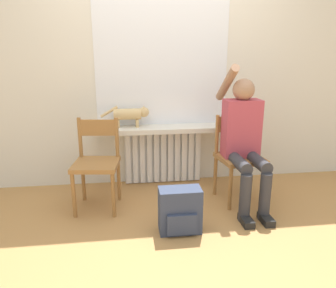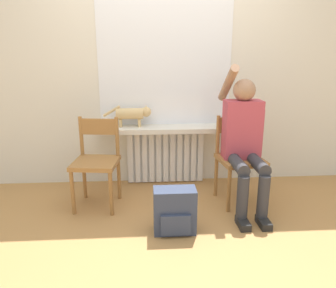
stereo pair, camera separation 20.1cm
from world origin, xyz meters
name	(u,v)px [view 1 (the left image)]	position (x,y,z in m)	size (l,w,h in m)	color
ground_plane	(180,235)	(0.00, 0.00, 0.00)	(12.00, 12.00, 0.00)	#B27F47
wall_with_window	(162,60)	(0.00, 1.23, 1.35)	(7.00, 0.06, 2.70)	silver
radiator	(163,156)	(0.00, 1.15, 0.31)	(0.86, 0.08, 0.61)	white
windowsill	(164,129)	(0.00, 1.06, 0.64)	(1.46, 0.29, 0.05)	silver
window_glass	(162,64)	(0.00, 1.20, 1.31)	(1.40, 0.01, 1.28)	white
chair_left	(97,162)	(-0.68, 0.61, 0.45)	(0.45, 0.45, 0.84)	#9E6B38
chair_right	(238,156)	(0.68, 0.61, 0.45)	(0.45, 0.45, 0.84)	#9E6B38
person	(244,136)	(0.69, 0.51, 0.67)	(0.36, 0.98, 1.33)	#333338
cat	(131,114)	(-0.35, 1.09, 0.80)	(0.51, 0.12, 0.23)	#DBB77A
backpack	(180,211)	(0.01, 0.06, 0.18)	(0.34, 0.21, 0.38)	#333D56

